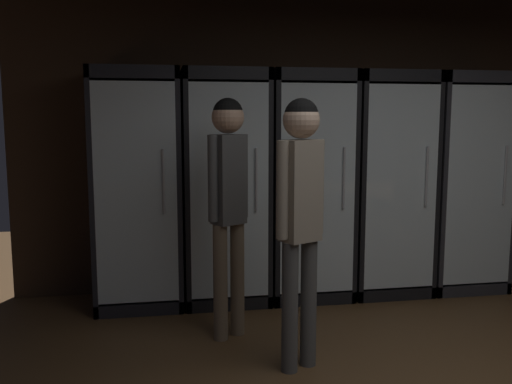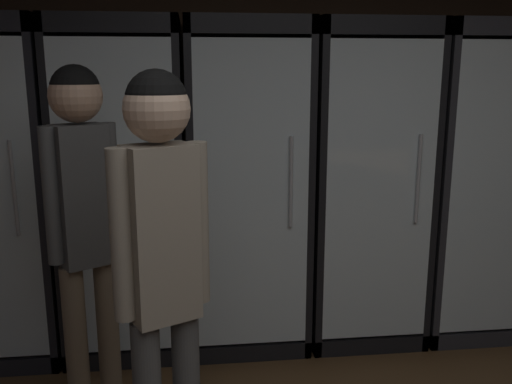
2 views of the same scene
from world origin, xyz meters
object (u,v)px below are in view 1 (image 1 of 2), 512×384
at_px(cooler_left, 224,189).
at_px(cooler_right, 385,186).
at_px(cooler_center, 307,187).
at_px(shopper_near, 228,187).
at_px(cooler_far_left, 138,191).
at_px(shopper_far, 300,200).
at_px(cooler_far_right, 458,184).

relative_size(cooler_left, cooler_right, 1.00).
height_order(cooler_center, shopper_near, cooler_center).
relative_size(cooler_far_left, cooler_left, 1.00).
bearing_deg(cooler_center, cooler_left, 179.99).
bearing_deg(cooler_left, cooler_far_left, 179.91).
height_order(cooler_far_left, cooler_center, same).
relative_size(cooler_right, shopper_near, 1.15).
relative_size(cooler_left, cooler_center, 1.00).
distance_m(cooler_left, cooler_center, 0.72).
relative_size(cooler_center, shopper_far, 1.17).
xyz_separation_m(cooler_far_left, cooler_left, (0.72, -0.00, -0.01)).
xyz_separation_m(cooler_far_left, cooler_far_right, (2.88, 0.00, -0.00)).
bearing_deg(cooler_far_right, shopper_far, -142.56).
height_order(cooler_left, shopper_far, cooler_left).
bearing_deg(cooler_right, cooler_center, 179.86).
xyz_separation_m(cooler_far_right, shopper_near, (-2.23, -0.86, 0.12)).
bearing_deg(cooler_far_right, cooler_left, -179.96).
xyz_separation_m(cooler_left, cooler_right, (1.44, -0.00, 0.00)).
relative_size(cooler_far_left, shopper_far, 1.17).
bearing_deg(shopper_near, cooler_center, 47.38).
xyz_separation_m(cooler_left, cooler_far_right, (2.16, 0.00, 0.00)).
xyz_separation_m(cooler_left, cooler_center, (0.72, -0.00, 0.00)).
distance_m(cooler_left, cooler_right, 1.44).
height_order(cooler_center, cooler_right, same).
bearing_deg(shopper_near, shopper_far, -57.17).
distance_m(cooler_far_left, cooler_center, 1.44).
bearing_deg(shopper_near, cooler_far_left, 126.80).
distance_m(cooler_far_left, shopper_near, 1.09).
height_order(cooler_right, shopper_far, cooler_right).
height_order(cooler_left, shopper_near, cooler_left).
distance_m(cooler_far_left, cooler_far_right, 2.88).
relative_size(cooler_center, cooler_far_right, 1.00).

